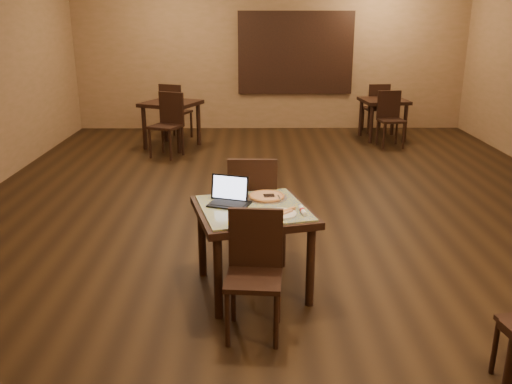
{
  "coord_description": "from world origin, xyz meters",
  "views": [
    {
      "loc": [
        -0.42,
        -6.35,
        2.29
      ],
      "look_at": [
        -0.37,
        -1.97,
        0.85
      ],
      "focal_mm": 38.0,
      "sensor_mm": 36.0,
      "label": 1
    }
  ],
  "objects_px": {
    "chair_main_far": "(253,203)",
    "other_table_a": "(383,106)",
    "other_table_a_chair_far": "(377,105)",
    "other_table_b_chair_near": "(168,121)",
    "laptop": "(229,197)",
    "other_table_a_chair_near": "(390,115)",
    "pizza_pan": "(267,197)",
    "chair_main_near": "(255,265)",
    "other_table_b": "(171,109)",
    "other_table_b_chair_far": "(174,108)",
    "tiled_table": "(253,219)"
  },
  "relations": [
    {
      "from": "chair_main_far",
      "to": "other_table_a",
      "type": "distance_m",
      "value": 5.98
    },
    {
      "from": "chair_main_near",
      "to": "other_table_a_chair_near",
      "type": "relative_size",
      "value": 0.95
    },
    {
      "from": "laptop",
      "to": "other_table_b_chair_far",
      "type": "distance_m",
      "value": 6.06
    },
    {
      "from": "chair_main_near",
      "to": "other_table_b_chair_near",
      "type": "xyz_separation_m",
      "value": [
        -1.41,
        5.39,
        0.07
      ]
    },
    {
      "from": "tiled_table",
      "to": "chair_main_far",
      "type": "height_order",
      "value": "chair_main_far"
    },
    {
      "from": "chair_main_far",
      "to": "other_table_b_chair_near",
      "type": "distance_m",
      "value": 4.39
    },
    {
      "from": "other_table_b",
      "to": "other_table_b_chair_far",
      "type": "bearing_deg",
      "value": 117.15
    },
    {
      "from": "pizza_pan",
      "to": "other_table_b_chair_near",
      "type": "height_order",
      "value": "other_table_b_chair_near"
    },
    {
      "from": "laptop",
      "to": "pizza_pan",
      "type": "bearing_deg",
      "value": 42.15
    },
    {
      "from": "other_table_b_chair_near",
      "to": "other_table_b_chair_far",
      "type": "distance_m",
      "value": 1.26
    },
    {
      "from": "other_table_a_chair_near",
      "to": "other_table_b_chair_near",
      "type": "bearing_deg",
      "value": -175.88
    },
    {
      "from": "chair_main_far",
      "to": "chair_main_near",
      "type": "bearing_deg",
      "value": 91.64
    },
    {
      "from": "chair_main_far",
      "to": "tiled_table",
      "type": "bearing_deg",
      "value": 91.39
    },
    {
      "from": "chair_main_far",
      "to": "other_table_a_chair_far",
      "type": "xyz_separation_m",
      "value": [
        2.52,
        6.01,
        -0.03
      ]
    },
    {
      "from": "pizza_pan",
      "to": "other_table_a_chair_far",
      "type": "height_order",
      "value": "other_table_a_chair_far"
    },
    {
      "from": "laptop",
      "to": "other_table_b_chair_far",
      "type": "xyz_separation_m",
      "value": [
        -1.27,
        5.92,
        -0.22
      ]
    },
    {
      "from": "other_table_a",
      "to": "other_table_b",
      "type": "bearing_deg",
      "value": -176.7
    },
    {
      "from": "tiled_table",
      "to": "chair_main_near",
      "type": "height_order",
      "value": "chair_main_near"
    },
    {
      "from": "chair_main_near",
      "to": "pizza_pan",
      "type": "relative_size",
      "value": 2.59
    },
    {
      "from": "chair_main_far",
      "to": "laptop",
      "type": "relative_size",
      "value": 2.7
    },
    {
      "from": "other_table_a",
      "to": "other_table_b_chair_far",
      "type": "distance_m",
      "value": 3.99
    },
    {
      "from": "other_table_b",
      "to": "tiled_table",
      "type": "bearing_deg",
      "value": -51.36
    },
    {
      "from": "chair_main_far",
      "to": "other_table_a_chair_near",
      "type": "bearing_deg",
      "value": -116.12
    },
    {
      "from": "tiled_table",
      "to": "laptop",
      "type": "xyz_separation_m",
      "value": [
        -0.2,
        0.1,
        0.16
      ]
    },
    {
      "from": "pizza_pan",
      "to": "other_table_b_chair_near",
      "type": "xyz_separation_m",
      "value": [
        -1.52,
        4.53,
        -0.17
      ]
    },
    {
      "from": "laptop",
      "to": "other_table_a_chair_far",
      "type": "height_order",
      "value": "same"
    },
    {
      "from": "other_table_b_chair_far",
      "to": "other_table_b",
      "type": "bearing_deg",
      "value": 117.15
    },
    {
      "from": "other_table_a_chair_far",
      "to": "other_table_b",
      "type": "height_order",
      "value": "other_table_a_chair_far"
    },
    {
      "from": "other_table_a",
      "to": "chair_main_far",
      "type": "bearing_deg",
      "value": -120.77
    },
    {
      "from": "laptop",
      "to": "other_table_a",
      "type": "bearing_deg",
      "value": 84.36
    },
    {
      "from": "pizza_pan",
      "to": "other_table_a_chair_far",
      "type": "bearing_deg",
      "value": 69.34
    },
    {
      "from": "other_table_a_chair_far",
      "to": "other_table_b",
      "type": "relative_size",
      "value": 0.86
    },
    {
      "from": "other_table_a_chair_near",
      "to": "other_table_a",
      "type": "bearing_deg",
      "value": 83.2
    },
    {
      "from": "pizza_pan",
      "to": "other_table_a_chair_far",
      "type": "xyz_separation_m",
      "value": [
        2.4,
        6.37,
        -0.21
      ]
    },
    {
      "from": "other_table_a_chair_far",
      "to": "other_table_b_chair_near",
      "type": "height_order",
      "value": "other_table_b_chair_near"
    },
    {
      "from": "other_table_a_chair_far",
      "to": "other_table_b_chair_near",
      "type": "distance_m",
      "value": 4.34
    },
    {
      "from": "laptop",
      "to": "other_table_b",
      "type": "relative_size",
      "value": 0.34
    },
    {
      "from": "chair_main_near",
      "to": "other_table_a_chair_far",
      "type": "xyz_separation_m",
      "value": [
        2.52,
        7.23,
        0.03
      ]
    },
    {
      "from": "tiled_table",
      "to": "chair_main_near",
      "type": "relative_size",
      "value": 1.19
    },
    {
      "from": "tiled_table",
      "to": "other_table_b",
      "type": "xyz_separation_m",
      "value": [
        -1.44,
        5.4,
        0.02
      ]
    },
    {
      "from": "other_table_b_chair_near",
      "to": "other_table_b_chair_far",
      "type": "bearing_deg",
      "value": 117.15
    },
    {
      "from": "other_table_a_chair_near",
      "to": "other_table_a_chair_far",
      "type": "xyz_separation_m",
      "value": [
        0.02,
        1.15,
        0.0
      ]
    },
    {
      "from": "other_table_b_chair_near",
      "to": "chair_main_near",
      "type": "bearing_deg",
      "value": -51.64
    },
    {
      "from": "other_table_a_chair_near",
      "to": "other_table_b_chair_near",
      "type": "height_order",
      "value": "other_table_b_chair_near"
    },
    {
      "from": "chair_main_far",
      "to": "other_table_a_chair_near",
      "type": "height_order",
      "value": "chair_main_far"
    },
    {
      "from": "chair_main_near",
      "to": "other_table_b",
      "type": "height_order",
      "value": "chair_main_near"
    },
    {
      "from": "laptop",
      "to": "other_table_b_chair_far",
      "type": "relative_size",
      "value": 0.36
    },
    {
      "from": "other_table_a_chair_near",
      "to": "other_table_b_chair_far",
      "type": "relative_size",
      "value": 0.93
    },
    {
      "from": "tiled_table",
      "to": "other_table_b_chair_near",
      "type": "distance_m",
      "value": 4.97
    },
    {
      "from": "other_table_a",
      "to": "other_table_a_chair_far",
      "type": "xyz_separation_m",
      "value": [
        0.01,
        0.58,
        -0.08
      ]
    }
  ]
}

